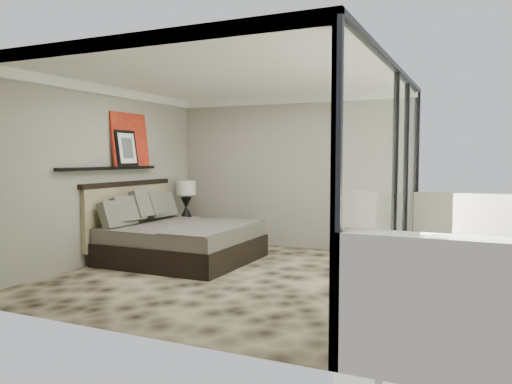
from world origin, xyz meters
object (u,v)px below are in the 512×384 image
at_px(nightstand, 183,232).
at_px(table_lamp, 186,194).
at_px(bed, 177,239).
at_px(lounger, 442,284).

relative_size(nightstand, table_lamp, 0.66).
height_order(bed, lounger, bed).
bearing_deg(lounger, nightstand, 144.04).
bearing_deg(lounger, bed, 157.46).
xyz_separation_m(table_lamp, lounger, (4.79, -1.91, -0.79)).
relative_size(bed, lounger, 1.36).
height_order(nightstand, lounger, lounger).
bearing_deg(nightstand, table_lamp, 35.83).
bearing_deg(nightstand, lounger, -38.10).
height_order(bed, table_lamp, table_lamp).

